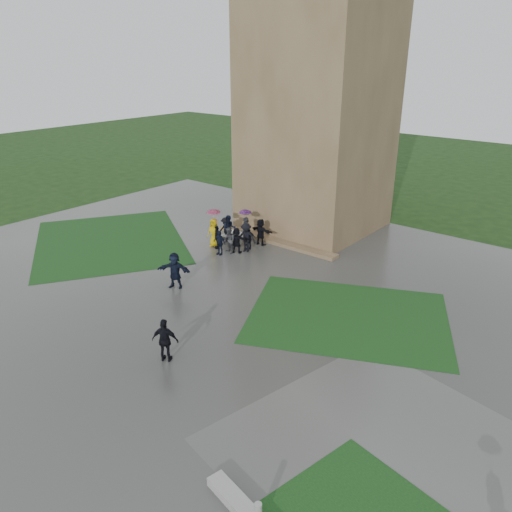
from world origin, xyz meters
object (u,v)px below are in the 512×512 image
Objects in this scene: tower at (319,93)px; bench at (232,237)px; pedestrian_mid at (175,270)px; pedestrian_near at (165,340)px.

bench is at bearing -108.87° from tower.
tower is at bearing 67.37° from bench.
bench is 7.05m from pedestrian_mid.
tower is at bearing 64.17° from pedestrian_mid.
pedestrian_near is (6.75, -11.52, 0.48)m from bench.
pedestrian_mid is at bearing -73.96° from pedestrian_near.
bench is 0.81× the size of pedestrian_near.
bench is at bearing 81.28° from pedestrian_mid.
pedestrian_mid is at bearing -90.37° from tower.
pedestrian_mid is 1.04× the size of pedestrian_near.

